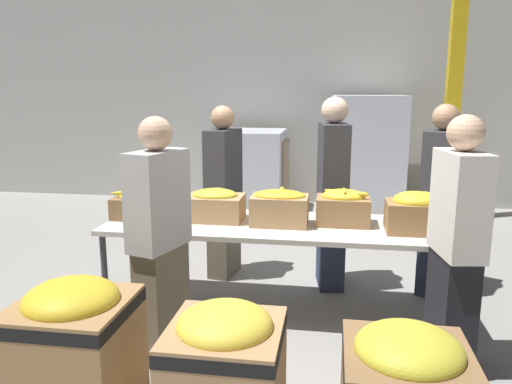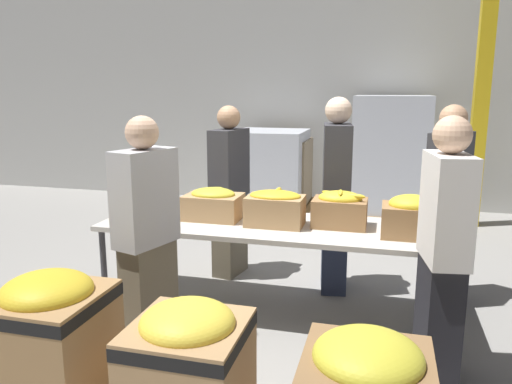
% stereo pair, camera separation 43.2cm
% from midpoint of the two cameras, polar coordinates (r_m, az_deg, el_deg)
% --- Properties ---
extents(ground_plane, '(30.00, 30.00, 0.00)m').
position_cam_midpoint_polar(ground_plane, '(4.31, 4.79, -13.47)').
color(ground_plane, gray).
extents(wall_back, '(16.00, 0.08, 4.00)m').
position_cam_midpoint_polar(wall_back, '(8.08, 10.36, 12.70)').
color(wall_back, '#B7B7B2').
rests_on(wall_back, ground_plane).
extents(sorting_table, '(2.78, 0.88, 0.76)m').
position_cam_midpoint_polar(sorting_table, '(4.06, 4.96, -4.33)').
color(sorting_table, beige).
rests_on(sorting_table, ground_plane).
extents(banana_box_0, '(0.49, 0.33, 0.24)m').
position_cam_midpoint_polar(banana_box_0, '(4.38, -9.89, -1.04)').
color(banana_box_0, olive).
rests_on(banana_box_0, sorting_table).
extents(banana_box_1, '(0.47, 0.34, 0.27)m').
position_cam_midpoint_polar(banana_box_1, '(4.17, -1.97, -1.34)').
color(banana_box_1, tan).
rests_on(banana_box_1, sorting_table).
extents(banana_box_2, '(0.45, 0.31, 0.30)m').
position_cam_midpoint_polar(banana_box_2, '(3.98, 5.31, -1.79)').
color(banana_box_2, tan).
rests_on(banana_box_2, sorting_table).
extents(banana_box_3, '(0.42, 0.30, 0.30)m').
position_cam_midpoint_polar(banana_box_3, '(4.03, 12.61, -1.92)').
color(banana_box_3, olive).
rests_on(banana_box_3, sorting_table).
extents(banana_box_4, '(0.43, 0.32, 0.32)m').
position_cam_midpoint_polar(banana_box_4, '(3.91, 20.45, -2.62)').
color(banana_box_4, olive).
rests_on(banana_box_4, sorting_table).
extents(volunteer_0, '(0.42, 0.51, 1.71)m').
position_cam_midpoint_polar(volunteer_0, '(4.65, 23.48, -1.50)').
color(volunteer_0, '#2D3856').
rests_on(volunteer_0, ground_plane).
extents(volunteer_1, '(0.29, 0.48, 1.68)m').
position_cam_midpoint_polar(volunteer_1, '(3.35, 24.11, -6.62)').
color(volunteer_1, black).
rests_on(volunteer_1, ground_plane).
extents(volunteer_2, '(0.30, 0.48, 1.68)m').
position_cam_midpoint_polar(volunteer_2, '(4.89, -0.53, -0.07)').
color(volunteer_2, '#6B604C').
rests_on(volunteer_2, ground_plane).
extents(volunteer_3, '(0.34, 0.49, 1.66)m').
position_cam_midpoint_polar(volunteer_3, '(3.46, -8.89, -5.34)').
color(volunteer_3, '#6B604C').
rests_on(volunteer_3, ground_plane).
extents(volunteer_4, '(0.30, 0.50, 1.77)m').
position_cam_midpoint_polar(volunteer_4, '(4.60, 11.77, -0.53)').
color(volunteer_4, '#2D3856').
rests_on(volunteer_4, ground_plane).
extents(donation_bin_0, '(0.59, 0.59, 0.84)m').
position_cam_midpoint_polar(donation_bin_0, '(3.06, -18.55, -15.88)').
color(donation_bin_0, '#A37A4C').
rests_on(donation_bin_0, ground_plane).
extents(donation_bin_1, '(0.59, 0.59, 0.76)m').
position_cam_midpoint_polar(donation_bin_1, '(2.75, -3.00, -19.57)').
color(donation_bin_1, tan).
rests_on(donation_bin_1, ground_plane).
extents(support_pillar, '(0.19, 0.19, 4.00)m').
position_cam_midpoint_polar(support_pillar, '(7.33, 26.13, 11.85)').
color(support_pillar, gold).
rests_on(support_pillar, ground_plane).
extents(pallet_stack_0, '(0.92, 0.92, 1.09)m').
position_cam_midpoint_polar(pallet_stack_0, '(7.61, 4.47, 1.86)').
color(pallet_stack_0, olive).
rests_on(pallet_stack_0, ground_plane).
extents(pallet_stack_1, '(1.13, 1.13, 1.24)m').
position_cam_midpoint_polar(pallet_stack_1, '(7.44, 3.25, 2.20)').
color(pallet_stack_1, olive).
rests_on(pallet_stack_1, ground_plane).
extents(pallet_stack_2, '(1.12, 1.12, 1.74)m').
position_cam_midpoint_polar(pallet_stack_2, '(7.40, 16.70, 3.66)').
color(pallet_stack_2, olive).
rests_on(pallet_stack_2, ground_plane).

